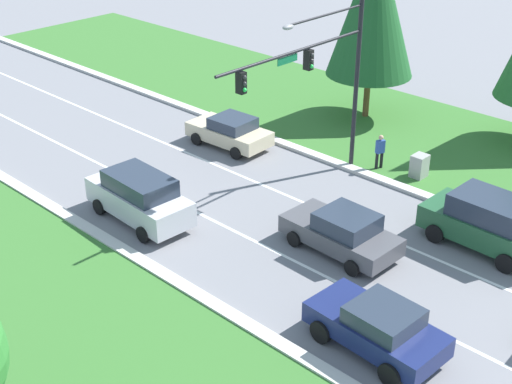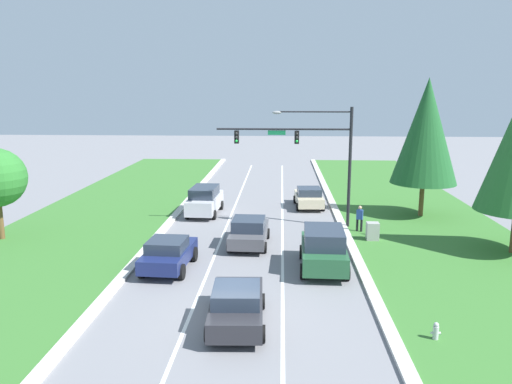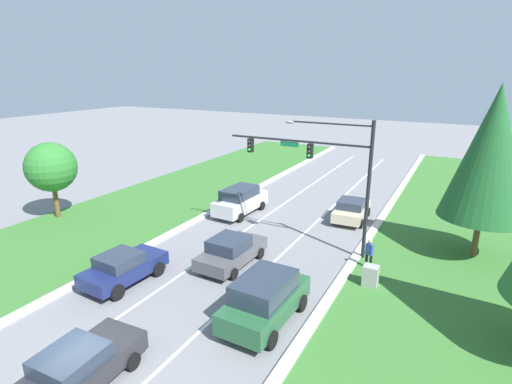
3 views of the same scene
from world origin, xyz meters
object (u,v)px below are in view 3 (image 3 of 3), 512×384
Objects in this scene: navy_sedan at (123,267)px; charcoal_sedan at (78,368)px; silver_suv at (240,200)px; forest_suv at (265,298)px; graphite_sedan at (231,251)px; pedestrian at (369,253)px; conifer_near_right_tree at (491,153)px; oak_near_left_tree at (51,167)px; traffic_signal_mast at (325,164)px; utility_cabinet at (370,276)px; champagne_sedan at (351,209)px.

charcoal_sedan is at bearing -52.88° from navy_sedan.
forest_suv is at bearing -52.64° from silver_suv.
graphite_sedan is 7.24m from pedestrian.
oak_near_left_tree is (-26.00, -6.86, -2.23)m from conifer_near_right_tree.
charcoal_sedan is 1.01× the size of graphite_sedan.
conifer_near_right_tree reaches higher than pedestrian.
charcoal_sedan is 0.83× the size of oak_near_left_tree.
oak_near_left_tree is at bearing -165.23° from conifer_near_right_tree.
forest_suv is 0.86× the size of oak_near_left_tree.
traffic_signal_mast is 11.72m from navy_sedan.
charcoal_sedan is at bearing -74.72° from silver_suv.
utility_cabinet is (3.51, -2.89, -4.57)m from traffic_signal_mast.
pedestrian is (3.02, -1.12, -4.19)m from traffic_signal_mast.
champagne_sedan is at bearing 110.83° from utility_cabinet.
utility_cabinet is at bearing -72.11° from champagne_sedan.
champagne_sedan is 3.83× the size of utility_cabinet.
traffic_signal_mast is 8.51m from conifer_near_right_tree.
graphite_sedan is 14.46m from conifer_near_right_tree.
silver_suv is 8.01m from graphite_sedan.
charcoal_sedan is at bearing 82.78° from pedestrian.
silver_suv is at bearing 118.53° from graphite_sedan.
pedestrian is (2.74, 6.59, -0.12)m from forest_suv.
silver_suv is 1.05× the size of forest_suv.
traffic_signal_mast is 1.90× the size of graphite_sedan.
navy_sedan reaches higher than utility_cabinet.
oak_near_left_tree is (-18.40, 3.95, 2.63)m from forest_suv.
forest_suv is 5.83m from utility_cabinet.
charcoal_sedan is 7.17m from forest_suv.
navy_sedan is 5.49m from graphite_sedan.
graphite_sedan is (3.66, 4.09, -0.02)m from navy_sedan.
silver_suv is (-3.78, 16.95, 0.23)m from charcoal_sedan.
forest_suv reaches higher than graphite_sedan.
conifer_near_right_tree reaches higher than navy_sedan.
champagne_sedan is 0.95× the size of charcoal_sedan.
traffic_signal_mast is at bearing -158.55° from conifer_near_right_tree.
graphite_sedan is at bearing -114.70° from champagne_sedan.
navy_sedan is 12.45m from pedestrian.
pedestrian is (2.75, -6.75, 0.18)m from champagne_sedan.
charcoal_sedan is at bearing -123.69° from conifer_near_right_tree.
utility_cabinet is at bearing -39.42° from traffic_signal_mast.
pedestrian is 8.14m from conifer_near_right_tree.
conifer_near_right_tree is at bearing -21.33° from champagne_sedan.
graphite_sedan is at bearing 88.76° from charcoal_sedan.
conifer_near_right_tree reaches higher than silver_suv.
conifer_near_right_tree is at bearing 33.74° from graphite_sedan.
utility_cabinet is (7.11, 1.17, -0.24)m from graphite_sedan.
utility_cabinet is (3.23, 4.82, -0.50)m from forest_suv.
navy_sedan is 0.79× the size of oak_near_left_tree.
traffic_signal_mast is 7.61× the size of utility_cabinet.
navy_sedan is 7.55m from forest_suv.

